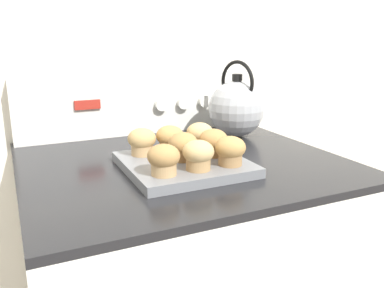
# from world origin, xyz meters

# --- Properties ---
(wall_back) EXTENTS (8.00, 0.05, 2.40)m
(wall_back) POSITION_xyz_m (0.00, 0.74, 1.20)
(wall_back) COLOR silver
(wall_back) RESTS_ON ground_plane
(control_panel) EXTENTS (0.76, 0.07, 0.18)m
(control_panel) POSITION_xyz_m (0.00, 0.68, 1.01)
(control_panel) COLOR white
(control_panel) RESTS_ON stove_range
(muffin_pan) EXTENTS (0.27, 0.27, 0.02)m
(muffin_pan) POSITION_xyz_m (-0.02, 0.29, 0.93)
(muffin_pan) COLOR slate
(muffin_pan) RESTS_ON stove_range
(muffin_r0_c0) EXTENTS (0.07, 0.07, 0.07)m
(muffin_r0_c0) POSITION_xyz_m (-0.10, 0.21, 0.98)
(muffin_r0_c0) COLOR tan
(muffin_r0_c0) RESTS_ON muffin_pan
(muffin_r0_c1) EXTENTS (0.07, 0.07, 0.07)m
(muffin_r0_c1) POSITION_xyz_m (-0.02, 0.21, 0.98)
(muffin_r0_c1) COLOR tan
(muffin_r0_c1) RESTS_ON muffin_pan
(muffin_r0_c2) EXTENTS (0.07, 0.07, 0.07)m
(muffin_r0_c2) POSITION_xyz_m (0.06, 0.21, 0.98)
(muffin_r0_c2) COLOR #A37A4C
(muffin_r0_c2) RESTS_ON muffin_pan
(muffin_r1_c1) EXTENTS (0.07, 0.07, 0.07)m
(muffin_r1_c1) POSITION_xyz_m (-0.03, 0.29, 0.98)
(muffin_r1_c1) COLOR olive
(muffin_r1_c1) RESTS_ON muffin_pan
(muffin_r1_c2) EXTENTS (0.07, 0.07, 0.07)m
(muffin_r1_c2) POSITION_xyz_m (0.05, 0.29, 0.98)
(muffin_r1_c2) COLOR olive
(muffin_r1_c2) RESTS_ON muffin_pan
(muffin_r2_c0) EXTENTS (0.07, 0.07, 0.07)m
(muffin_r2_c0) POSITION_xyz_m (-0.10, 0.37, 0.98)
(muffin_r2_c0) COLOR tan
(muffin_r2_c0) RESTS_ON muffin_pan
(muffin_r2_c1) EXTENTS (0.07, 0.07, 0.07)m
(muffin_r2_c1) POSITION_xyz_m (-0.03, 0.37, 0.98)
(muffin_r2_c1) COLOR tan
(muffin_r2_c1) RESTS_ON muffin_pan
(muffin_r2_c2) EXTENTS (0.07, 0.07, 0.07)m
(muffin_r2_c2) POSITION_xyz_m (0.06, 0.37, 0.98)
(muffin_r2_c2) COLOR olive
(muffin_r2_c2) RESTS_ON muffin_pan
(tea_kettle) EXTENTS (0.17, 0.20, 0.23)m
(tea_kettle) POSITION_xyz_m (0.25, 0.51, 1.01)
(tea_kettle) COLOR #ADAFB5
(tea_kettle) RESTS_ON stove_range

